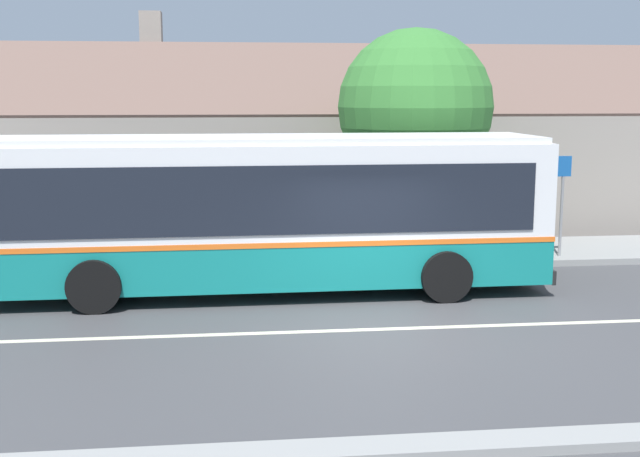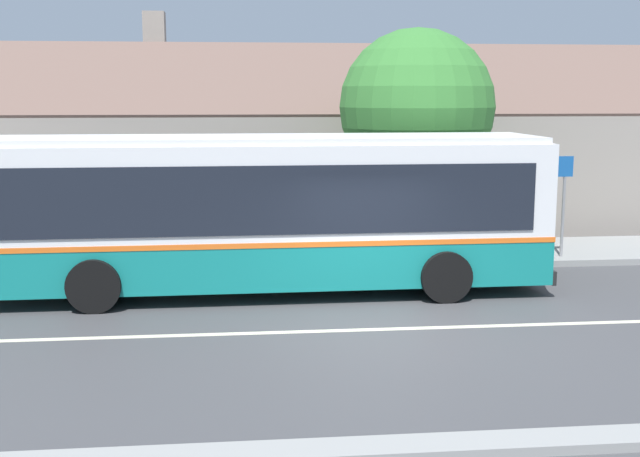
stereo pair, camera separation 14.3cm
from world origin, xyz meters
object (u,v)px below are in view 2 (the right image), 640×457
object	(u,v)px
street_tree_primary	(417,107)
bench_by_building	(34,242)
bus_stop_sign	(564,194)
transit_bus	(261,209)

from	to	relation	value
street_tree_primary	bench_by_building	bearing A→B (deg)	-174.31
street_tree_primary	bus_stop_sign	distance (m)	4.15
bench_by_building	bus_stop_sign	distance (m)	12.46
bench_by_building	street_tree_primary	distance (m)	9.75
transit_bus	bus_stop_sign	bearing A→B (deg)	16.22
bench_by_building	bus_stop_sign	world-z (taller)	bus_stop_sign
transit_bus	bench_by_building	world-z (taller)	transit_bus
bus_stop_sign	bench_by_building	bearing A→B (deg)	176.02
bench_by_building	street_tree_primary	size ratio (longest dim) A/B	0.30
bench_by_building	bus_stop_sign	size ratio (longest dim) A/B	0.70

